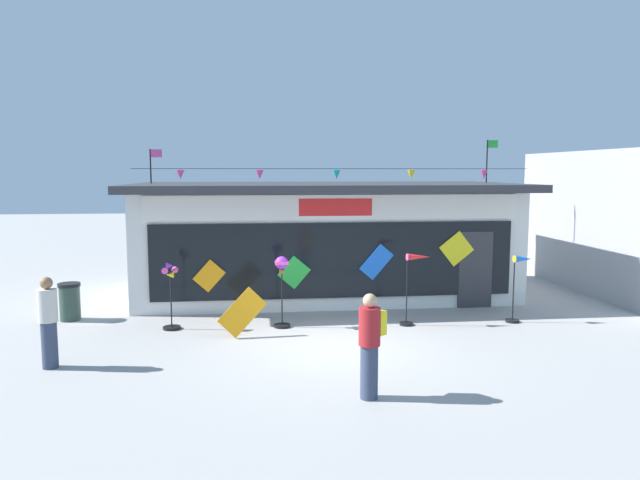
# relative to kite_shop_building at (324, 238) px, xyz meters

# --- Properties ---
(ground_plane) EXTENTS (80.00, 80.00, 0.00)m
(ground_plane) POSITION_rel_kite_shop_building_xyz_m (-0.44, -5.33, -1.63)
(ground_plane) COLOR #9E9B99
(kite_shop_building) EXTENTS (10.66, 5.45, 4.48)m
(kite_shop_building) POSITION_rel_kite_shop_building_xyz_m (0.00, 0.00, 0.00)
(kite_shop_building) COLOR silver
(kite_shop_building) RESTS_ON ground_plane
(wind_spinner_far_left) EXTENTS (0.40, 0.40, 1.53)m
(wind_spinner_far_left) POSITION_rel_kite_shop_building_xyz_m (-3.93, -3.63, -0.82)
(wind_spinner_far_left) COLOR black
(wind_spinner_far_left) RESTS_ON ground_plane
(wind_spinner_left) EXTENTS (0.38, 0.38, 1.64)m
(wind_spinner_left) POSITION_rel_kite_shop_building_xyz_m (-1.43, -3.72, -0.48)
(wind_spinner_left) COLOR black
(wind_spinner_left) RESTS_ON ground_plane
(wind_spinner_center_left) EXTENTS (0.70, 0.32, 1.68)m
(wind_spinner_center_left) POSITION_rel_kite_shop_building_xyz_m (1.62, -3.87, -0.50)
(wind_spinner_center_left) COLOR black
(wind_spinner_center_left) RESTS_ON ground_plane
(wind_spinner_center_right) EXTENTS (0.58, 0.32, 1.61)m
(wind_spinner_center_right) POSITION_rel_kite_shop_building_xyz_m (4.15, -3.89, -0.57)
(wind_spinner_center_right) COLOR black
(wind_spinner_center_right) RESTS_ON ground_plane
(person_near_camera) EXTENTS (0.34, 0.34, 1.68)m
(person_near_camera) POSITION_rel_kite_shop_building_xyz_m (-5.76, -6.08, -0.78)
(person_near_camera) COLOR #333D56
(person_near_camera) RESTS_ON ground_plane
(person_mid_plaza) EXTENTS (0.47, 0.45, 1.68)m
(person_mid_plaza) POSITION_rel_kite_shop_building_xyz_m (-0.27, -8.16, -0.74)
(person_mid_plaza) COLOR #333D56
(person_mid_plaza) RESTS_ON ground_plane
(trash_bin) EXTENTS (0.52, 0.52, 0.90)m
(trash_bin) POSITION_rel_kite_shop_building_xyz_m (-6.46, -2.50, -1.17)
(trash_bin) COLOR #2D4238
(trash_bin) RESTS_ON ground_plane
(display_kite_on_ground) EXTENTS (1.08, 0.27, 1.08)m
(display_kite_on_ground) POSITION_rel_kite_shop_building_xyz_m (-2.32, -4.42, -1.09)
(display_kite_on_ground) COLOR orange
(display_kite_on_ground) RESTS_ON ground_plane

